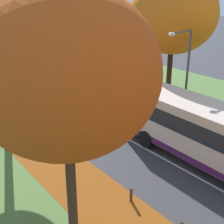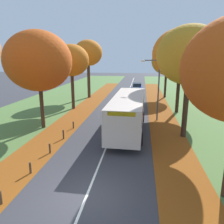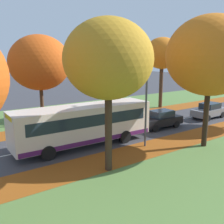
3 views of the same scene
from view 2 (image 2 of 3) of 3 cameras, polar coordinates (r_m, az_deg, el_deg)
The scene contains 22 objects.
ground_plane at distance 10.73m, azimuth -6.81°, elevation -21.26°, with size 160.00×160.00×0.00m, color #38383D.
grass_verge_left at distance 31.31m, azimuth -14.09°, elevation 2.32°, with size 12.00×90.00×0.01m, color #517538.
leaf_litter_left at distance 24.29m, azimuth -9.15°, elevation -0.78°, with size 2.80×60.00×0.00m, color #8C4714.
grass_verge_right at distance 29.90m, azimuth 20.80°, elevation 1.27°, with size 12.00×90.00×0.01m, color #517538.
leaf_litter_right at distance 23.38m, azimuth 12.99°, elevation -1.56°, with size 2.80×60.00×0.00m, color #8C4714.
road_centre_line at distance 29.20m, azimuth 2.95°, elevation 1.90°, with size 0.12×80.00×0.01m, color silver.
tree_left_near at distance 19.86m, azimuth -18.69°, elevation 12.47°, with size 5.65×5.65×8.41m.
tree_left_mid at distance 26.76m, azimuth -10.55°, elevation 13.07°, with size 4.13×4.13×7.69m.
tree_left_far at distance 34.27m, azimuth -6.27°, elevation 14.99°, with size 4.30×4.30×8.74m.
tree_right_near at distance 17.50m, azimuth 19.67°, elevation 13.72°, with size 4.86×4.86×8.53m.
tree_right_mid at distance 25.59m, azimuth 17.52°, elevation 14.20°, with size 6.14×6.14×9.27m.
tree_right_far at distance 35.22m, azimuth 14.12°, elevation 12.75°, with size 4.61×4.61×7.67m.
bollard_nearest at distance 11.19m, azimuth -27.10°, elevation -19.29°, with size 0.12×0.12×0.63m, color #4C3823.
bollard_second at distance 13.08m, azimuth -20.56°, elevation -13.51°, with size 0.12×0.12×0.65m, color #4C3823.
bollard_third at distance 15.19m, azimuth -15.94°, elevation -9.14°, with size 0.12×0.12×0.67m, color #4C3823.
bollard_fourth at distance 17.43m, azimuth -12.58°, elevation -5.76°, with size 0.12×0.12×0.73m, color #4C3823.
bollard_fifth at distance 19.78m, azimuth -10.07°, elevation -3.36°, with size 0.12×0.12×0.63m, color #4C3823.
streetlamp_right at distance 21.84m, azimuth 11.26°, elevation 7.42°, with size 1.89×0.28×6.00m.
bus at distance 18.66m, azimuth 4.27°, elevation 0.18°, with size 2.85×10.46×2.98m.
car_black_lead at distance 26.78m, azimuth 4.92°, elevation 2.51°, with size 1.91×4.27×1.62m.
car_grey_following at distance 33.66m, azimuth 5.96°, elevation 4.88°, with size 1.88×4.25×1.62m.
car_blue_third_in_line at distance 40.10m, azimuth 6.59°, elevation 6.36°, with size 1.79×4.20×1.62m.
Camera 2 is at (2.34, -8.44, 6.20)m, focal length 35.00 mm.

